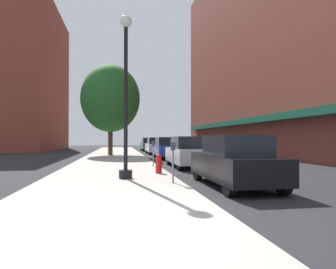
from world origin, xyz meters
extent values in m
plane|color=#232326|center=(4.00, 18.00, 0.00)|extent=(90.00, 90.00, 0.00)
cube|color=#A8A399|center=(0.00, 19.00, 0.06)|extent=(4.80, 50.00, 0.12)
cube|color=brown|center=(15.00, 22.00, 11.71)|extent=(6.00, 40.00, 23.43)
cube|color=#144C38|center=(11.65, 22.00, 3.10)|extent=(0.90, 34.00, 0.50)
cube|color=brown|center=(-11.00, 37.00, 9.62)|extent=(6.00, 18.00, 19.24)
cube|color=#144C38|center=(-14.35, 37.00, 3.10)|extent=(0.90, 15.30, 0.50)
cylinder|color=black|center=(0.56, 5.64, 0.27)|extent=(0.48, 0.48, 0.30)
cylinder|color=black|center=(0.56, 5.64, 3.02)|extent=(0.14, 0.14, 5.20)
sphere|color=silver|center=(0.56, 5.64, 5.80)|extent=(0.44, 0.44, 0.44)
cylinder|color=red|center=(1.94, 7.02, 0.43)|extent=(0.26, 0.26, 0.62)
sphere|color=red|center=(1.94, 7.02, 0.79)|extent=(0.24, 0.24, 0.24)
cylinder|color=red|center=(2.08, 7.02, 0.52)|extent=(0.12, 0.10, 0.10)
cylinder|color=slate|center=(2.05, 4.32, 0.65)|extent=(0.06, 0.06, 1.05)
cube|color=#33383D|center=(2.05, 4.32, 1.30)|extent=(0.14, 0.09, 0.26)
cylinder|color=slate|center=(2.05, 9.87, 0.65)|extent=(0.06, 0.06, 1.05)
cube|color=#33383D|center=(2.05, 9.87, 1.30)|extent=(0.14, 0.09, 0.26)
cylinder|color=#422D1E|center=(-0.43, 21.01, 1.63)|extent=(0.40, 0.40, 3.02)
ellipsoid|color=#235B23|center=(-0.43, 21.01, 5.06)|extent=(5.11, 5.11, 5.88)
cylinder|color=black|center=(3.22, 5.60, 0.32)|extent=(0.22, 0.64, 0.64)
cylinder|color=black|center=(4.78, 5.60, 0.32)|extent=(0.22, 0.64, 0.64)
cylinder|color=black|center=(3.22, 2.40, 0.32)|extent=(0.22, 0.64, 0.64)
cylinder|color=black|center=(4.78, 2.40, 0.32)|extent=(0.22, 0.64, 0.64)
cube|color=black|center=(4.00, 4.00, 0.64)|extent=(1.80, 4.30, 0.76)
cube|color=black|center=(4.00, 3.85, 1.34)|extent=(1.56, 2.20, 0.64)
cylinder|color=black|center=(3.22, 12.02, 0.32)|extent=(0.22, 0.64, 0.64)
cylinder|color=black|center=(4.78, 12.02, 0.32)|extent=(0.22, 0.64, 0.64)
cylinder|color=black|center=(3.22, 8.82, 0.32)|extent=(0.22, 0.64, 0.64)
cylinder|color=black|center=(4.78, 8.82, 0.32)|extent=(0.22, 0.64, 0.64)
cube|color=#B2B2BA|center=(4.00, 10.42, 0.64)|extent=(1.80, 4.30, 0.76)
cube|color=black|center=(4.00, 10.27, 1.34)|extent=(1.56, 2.20, 0.64)
cylinder|color=black|center=(3.22, 19.24, 0.32)|extent=(0.22, 0.64, 0.64)
cylinder|color=black|center=(4.78, 19.24, 0.32)|extent=(0.22, 0.64, 0.64)
cylinder|color=black|center=(3.22, 16.04, 0.32)|extent=(0.22, 0.64, 0.64)
cylinder|color=black|center=(4.78, 16.04, 0.32)|extent=(0.22, 0.64, 0.64)
cube|color=#1E389E|center=(4.00, 17.64, 0.64)|extent=(1.80, 4.30, 0.76)
cube|color=black|center=(4.00, 17.49, 1.34)|extent=(1.56, 2.20, 0.64)
cylinder|color=black|center=(3.22, 26.15, 0.32)|extent=(0.22, 0.64, 0.64)
cylinder|color=black|center=(4.78, 26.15, 0.32)|extent=(0.22, 0.64, 0.64)
cylinder|color=black|center=(3.22, 22.95, 0.32)|extent=(0.22, 0.64, 0.64)
cylinder|color=black|center=(4.78, 22.95, 0.32)|extent=(0.22, 0.64, 0.64)
cube|color=silver|center=(4.00, 24.55, 0.64)|extent=(1.80, 4.30, 0.76)
cube|color=black|center=(4.00, 24.40, 1.34)|extent=(1.56, 2.20, 0.64)
cylinder|color=black|center=(3.22, 33.49, 0.32)|extent=(0.22, 0.64, 0.64)
cylinder|color=black|center=(4.78, 33.49, 0.32)|extent=(0.22, 0.64, 0.64)
cylinder|color=black|center=(3.22, 30.29, 0.32)|extent=(0.22, 0.64, 0.64)
cylinder|color=black|center=(4.78, 30.29, 0.32)|extent=(0.22, 0.64, 0.64)
cube|color=#196638|center=(4.00, 31.89, 0.64)|extent=(1.80, 4.30, 0.76)
cube|color=black|center=(4.00, 31.74, 1.34)|extent=(1.56, 2.20, 0.64)
camera|label=1|loc=(0.32, -5.05, 1.55)|focal=31.40mm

